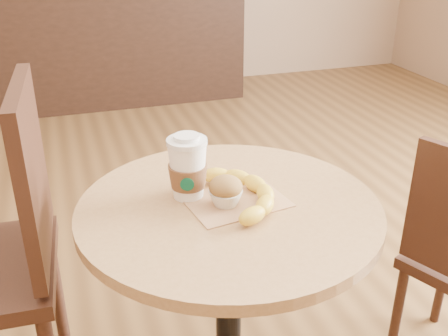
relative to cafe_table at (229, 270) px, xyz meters
name	(u,v)px	position (x,y,z in m)	size (l,w,h in m)	color
cafe_table	(229,270)	(0.00, 0.00, 0.00)	(0.75, 0.75, 0.75)	black
service_counter	(103,37)	(0.03, 3.28, -0.03)	(2.30, 0.65, 1.04)	black
kraft_bag	(236,201)	(0.02, 0.01, 0.20)	(0.24, 0.18, 0.00)	#AC7C53
coffee_cup	(188,170)	(-0.08, 0.07, 0.27)	(0.10, 0.10, 0.17)	white
muffin	(226,191)	(-0.01, 0.00, 0.24)	(0.08, 0.08, 0.08)	silver
banana	(246,192)	(0.05, 0.00, 0.22)	(0.16, 0.30, 0.04)	gold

